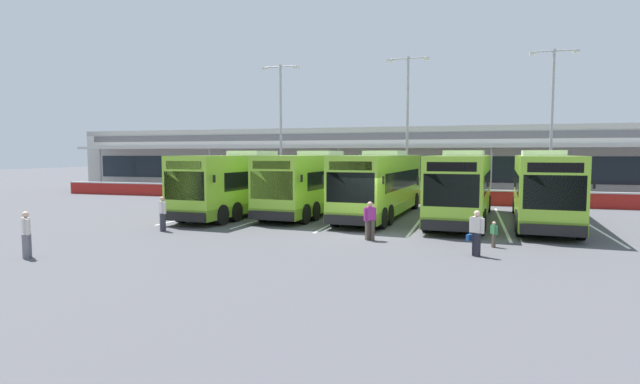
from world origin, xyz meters
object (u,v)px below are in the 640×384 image
at_px(lamp_post_west, 281,122).
at_px(lamp_post_east, 552,116).
at_px(lamp_post_centre, 407,119).
at_px(pedestrian_child, 494,233).
at_px(coach_bus_centre, 381,185).
at_px(pedestrian_with_handbag, 476,232).
at_px(pedestrian_near_bin, 370,219).
at_px(pedestrian_in_dark_coat, 163,212).
at_px(coach_bus_left_centre, 315,184).
at_px(coach_bus_right_centre, 462,188).
at_px(coach_bus_rightmost, 543,189).
at_px(coach_bus_leftmost, 245,184).
at_px(pedestrian_approaching_bus, 26,233).

xyz_separation_m(lamp_post_west, lamp_post_east, (20.81, -0.18, 0.00)).
relative_size(lamp_post_centre, lamp_post_east, 1.00).
height_order(pedestrian_child, lamp_post_centre, lamp_post_centre).
bearing_deg(coach_bus_centre, lamp_post_centre, 89.05).
xyz_separation_m(pedestrian_with_handbag, pedestrian_child, (0.67, 1.92, -0.32)).
xyz_separation_m(pedestrian_with_handbag, pedestrian_near_bin, (-4.19, 2.05, 0.02)).
bearing_deg(lamp_post_west, pedestrian_in_dark_coat, -85.06).
bearing_deg(pedestrian_near_bin, coach_bus_left_centre, 120.95).
xyz_separation_m(lamp_post_west, lamp_post_centre, (10.61, -0.45, 0.00)).
height_order(coach_bus_centre, lamp_post_east, lamp_post_east).
xyz_separation_m(pedestrian_near_bin, lamp_post_east, (9.44, 18.63, 5.42)).
xyz_separation_m(coach_bus_right_centre, lamp_post_centre, (-4.32, 10.94, 4.50)).
distance_m(pedestrian_in_dark_coat, lamp_post_east, 27.55).
xyz_separation_m(pedestrian_near_bin, lamp_post_centre, (-0.76, 18.36, 5.42)).
bearing_deg(lamp_post_east, coach_bus_centre, -134.06).
xyz_separation_m(coach_bus_rightmost, pedestrian_with_handbag, (-3.35, -9.46, -0.93)).
xyz_separation_m(pedestrian_with_handbag, lamp_post_east, (5.24, 20.68, 5.43)).
bearing_deg(pedestrian_in_dark_coat, coach_bus_centre, 43.50).
distance_m(coach_bus_leftmost, coach_bus_left_centre, 4.21).
bearing_deg(lamp_post_east, lamp_post_centre, -178.48).
bearing_deg(coach_bus_left_centre, pedestrian_child, -40.72).
bearing_deg(pedestrian_child, coach_bus_centre, 125.77).
distance_m(coach_bus_rightmost, pedestrian_in_dark_coat, 18.97).
height_order(coach_bus_right_centre, pedestrian_with_handbag, coach_bus_right_centre).
relative_size(coach_bus_rightmost, pedestrian_with_handbag, 7.58).
distance_m(pedestrian_with_handbag, lamp_post_west, 26.59).
bearing_deg(lamp_post_centre, pedestrian_in_dark_coat, -115.50).
distance_m(coach_bus_rightmost, lamp_post_centre, 14.46).
relative_size(pedestrian_near_bin, lamp_post_east, 0.15).
relative_size(pedestrian_in_dark_coat, pedestrian_child, 1.61).
xyz_separation_m(pedestrian_in_dark_coat, pedestrian_approaching_bus, (-0.95, -6.49, 0.00)).
relative_size(coach_bus_left_centre, lamp_post_west, 1.12).
height_order(lamp_post_centre, lamp_post_east, same).
xyz_separation_m(coach_bus_leftmost, lamp_post_west, (-2.44, 12.01, 4.50)).
height_order(coach_bus_leftmost, pedestrian_child, coach_bus_leftmost).
bearing_deg(lamp_post_west, lamp_post_east, -0.48).
height_order(coach_bus_left_centre, coach_bus_rightmost, same).
bearing_deg(pedestrian_near_bin, pedestrian_with_handbag, -26.07).
bearing_deg(coach_bus_left_centre, pedestrian_with_handbag, -48.54).
distance_m(coach_bus_rightmost, pedestrian_approaching_bus, 23.18).
xyz_separation_m(coach_bus_right_centre, pedestrian_approaching_bus, (-14.22, -14.32, -0.91)).
xyz_separation_m(coach_bus_leftmost, pedestrian_child, (13.80, -6.93, -1.24)).
xyz_separation_m(coach_bus_left_centre, coach_bus_centre, (4.10, -0.47, 0.00)).
distance_m(coach_bus_right_centre, pedestrian_near_bin, 8.28).
xyz_separation_m(coach_bus_left_centre, pedestrian_in_dark_coat, (-4.68, -8.80, -0.91)).
distance_m(coach_bus_leftmost, coach_bus_rightmost, 16.49).
relative_size(coach_bus_centre, lamp_post_centre, 1.12).
bearing_deg(pedestrian_with_handbag, pedestrian_in_dark_coat, 173.29).
xyz_separation_m(coach_bus_right_centre, pedestrian_in_dark_coat, (-13.27, -7.83, -0.91)).
bearing_deg(coach_bus_left_centre, lamp_post_east, 35.32).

